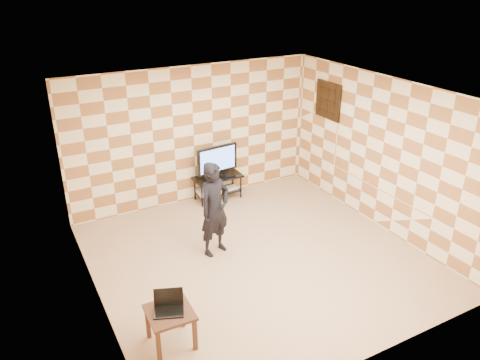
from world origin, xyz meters
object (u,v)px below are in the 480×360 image
at_px(side_table, 170,317).
at_px(person, 215,209).
at_px(tv_stand, 218,182).
at_px(tv, 217,160).

bearing_deg(side_table, person, 49.55).
xyz_separation_m(tv_stand, person, (-0.89, -1.75, 0.43)).
bearing_deg(tv_stand, person, -117.03).
distance_m(tv, person, 1.96).
distance_m(side_table, person, 2.17).
distance_m(tv, side_table, 4.10).
distance_m(tv_stand, side_table, 4.08).
bearing_deg(side_table, tv, 55.95).
bearing_deg(tv, tv_stand, 83.93).
relative_size(tv_stand, person, 0.62).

